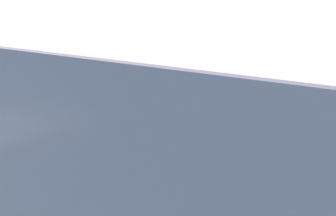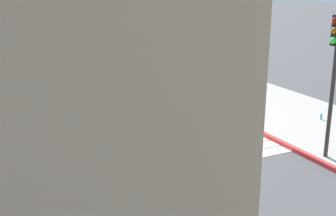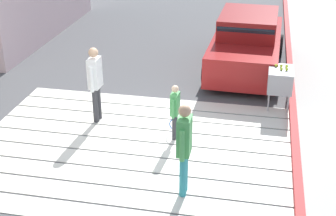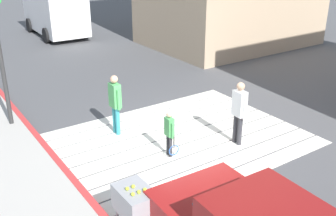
% 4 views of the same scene
% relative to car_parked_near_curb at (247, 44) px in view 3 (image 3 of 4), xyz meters
% --- Properties ---
extents(ground_plane, '(120.00, 120.00, 0.00)m').
position_rel_car_parked_near_curb_xyz_m(ground_plane, '(2.00, 4.92, -0.73)').
color(ground_plane, '#4C4C4F').
extents(crosswalk_stripes, '(6.40, 4.90, 0.01)m').
position_rel_car_parked_near_curb_xyz_m(crosswalk_stripes, '(2.00, 4.92, -0.73)').
color(crosswalk_stripes, silver).
rests_on(crosswalk_stripes, ground).
extents(curb_painted, '(0.16, 40.00, 0.13)m').
position_rel_car_parked_near_curb_xyz_m(curb_painted, '(-1.25, 4.92, -0.67)').
color(curb_painted, '#BC3333').
rests_on(curb_painted, ground).
extents(car_parked_near_curb, '(2.09, 4.36, 1.57)m').
position_rel_car_parked_near_curb_xyz_m(car_parked_near_curb, '(0.00, 0.00, 0.00)').
color(car_parked_near_curb, maroon).
rests_on(car_parked_near_curb, ground).
extents(tennis_ball_cart, '(0.56, 0.80, 1.02)m').
position_rel_car_parked_near_curb_xyz_m(tennis_ball_cart, '(-0.90, 2.38, -0.04)').
color(tennis_ball_cart, '#99999E').
rests_on(tennis_ball_cart, ground).
extents(pedestrian_adult_lead, '(0.23, 0.50, 1.72)m').
position_rel_car_parked_near_curb_xyz_m(pedestrian_adult_lead, '(3.07, 3.90, 0.27)').
color(pedestrian_adult_lead, '#333338').
rests_on(pedestrian_adult_lead, ground).
extents(pedestrian_adult_trailing, '(0.22, 0.50, 1.70)m').
position_rel_car_parked_near_curb_xyz_m(pedestrian_adult_trailing, '(0.72, 6.23, 0.26)').
color(pedestrian_adult_trailing, teal).
rests_on(pedestrian_adult_trailing, ground).
extents(pedestrian_child_with_racket, '(0.29, 0.38, 1.21)m').
position_rel_car_parked_near_curb_xyz_m(pedestrian_child_with_racket, '(1.22, 4.36, -0.06)').
color(pedestrian_child_with_racket, '#333338').
rests_on(pedestrian_child_with_racket, ground).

